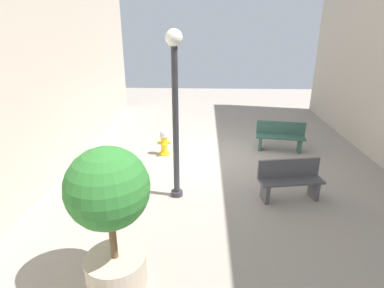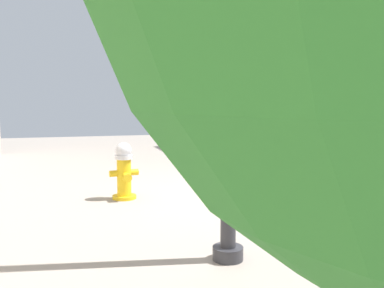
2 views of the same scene
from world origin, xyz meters
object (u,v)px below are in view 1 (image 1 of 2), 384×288
object	(u,v)px
fire_hydrant	(164,142)
bench_far	(290,179)
bench_near	(280,136)
street_lamp	(175,99)
planter_tree	(110,207)

from	to	relation	value
fire_hydrant	bench_far	size ratio (longest dim) A/B	0.54
fire_hydrant	bench_near	xyz separation A→B (m)	(-3.77, -0.54, 0.07)
fire_hydrant	street_lamp	size ratio (longest dim) A/B	0.22
street_lamp	fire_hydrant	bearing A→B (deg)	-76.38
bench_near	bench_far	distance (m)	3.15
fire_hydrant	planter_tree	distance (m)	5.49
bench_far	street_lamp	size ratio (longest dim) A/B	0.41
fire_hydrant	bench_near	world-z (taller)	bench_near
bench_near	bench_far	world-z (taller)	same
fire_hydrant	street_lamp	xyz separation A→B (m)	(-0.63, 2.59, 1.96)
bench_near	bench_far	size ratio (longest dim) A/B	1.04
fire_hydrant	planter_tree	xyz separation A→B (m)	(0.08, 5.40, 0.99)
planter_tree	bench_near	bearing A→B (deg)	-122.95
fire_hydrant	bench_far	xyz separation A→B (m)	(-3.30, 2.58, 0.07)
fire_hydrant	bench_far	bearing A→B (deg)	141.93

